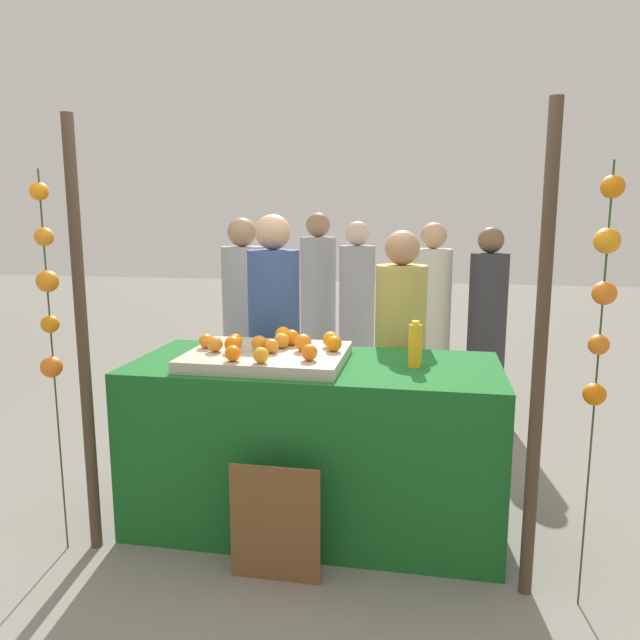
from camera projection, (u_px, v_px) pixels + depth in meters
name	position (u px, v px, depth m)	size (l,w,h in m)	color
ground_plane	(315.00, 519.00, 3.29)	(24.00, 24.00, 0.00)	gray
stall_counter	(315.00, 443.00, 3.21)	(1.92, 0.84, 0.89)	#196023
orange_tray	(268.00, 357.00, 3.14)	(0.81, 0.65, 0.06)	#B2AD99
orange_0	(334.00, 344.00, 3.12)	(0.08, 0.08, 0.08)	orange
orange_1	(303.00, 343.00, 3.12)	(0.09, 0.09, 0.09)	orange
orange_2	(281.00, 340.00, 3.19)	(0.08, 0.08, 0.08)	orange
orange_3	(261.00, 355.00, 2.87)	(0.08, 0.08, 0.08)	orange
orange_4	(259.00, 343.00, 3.13)	(0.08, 0.08, 0.08)	orange
orange_5	(233.00, 344.00, 3.09)	(0.09, 0.09, 0.09)	orange
orange_6	(292.00, 337.00, 3.27)	(0.09, 0.09, 0.09)	orange
orange_7	(309.00, 352.00, 2.92)	(0.08, 0.08, 0.08)	orange
orange_8	(272.00, 346.00, 3.08)	(0.07, 0.07, 0.07)	orange
orange_9	(215.00, 344.00, 3.11)	(0.08, 0.08, 0.08)	orange
orange_10	(233.00, 353.00, 2.91)	(0.08, 0.08, 0.08)	orange
orange_11	(283.00, 334.00, 3.36)	(0.09, 0.09, 0.09)	orange
orange_12	(206.00, 341.00, 3.20)	(0.08, 0.08, 0.08)	orange
orange_13	(236.00, 341.00, 3.20)	(0.08, 0.08, 0.08)	orange
orange_14	(330.00, 339.00, 3.22)	(0.08, 0.08, 0.08)	orange
juice_bottle	(415.00, 345.00, 3.03)	(0.07, 0.07, 0.24)	#FAA91C
chalkboard_sign	(275.00, 525.00, 2.71)	(0.42, 0.03, 0.56)	brown
vendor_left	(274.00, 352.00, 3.90)	(0.33, 0.33, 1.66)	#384C8C
vendor_right	(400.00, 365.00, 3.74)	(0.31, 0.31, 1.56)	tan
crowd_person_0	(431.00, 325.00, 5.02)	(0.32, 0.32, 1.60)	beige
crowd_person_1	(318.00, 308.00, 5.71)	(0.34, 0.34, 1.68)	#99999E
crowd_person_2	(357.00, 316.00, 5.44)	(0.32, 0.32, 1.60)	#99999E
crowd_person_3	(487.00, 328.00, 4.96)	(0.31, 0.31, 1.56)	#333338
crowd_person_4	(244.00, 330.00, 4.73)	(0.33, 0.33, 1.63)	#99999E
canopy_post_left	(83.00, 343.00, 2.85)	(0.06, 0.06, 2.11)	#473828
canopy_post_right	(540.00, 362.00, 2.48)	(0.06, 0.06, 2.11)	#473828
garland_strand_left	(47.00, 294.00, 2.79)	(0.12, 0.11, 1.86)	#2D4C23
garland_strand_right	(603.00, 291.00, 2.34)	(0.10, 0.11, 1.86)	#2D4C23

